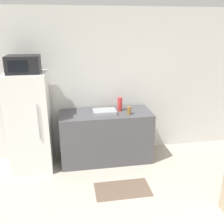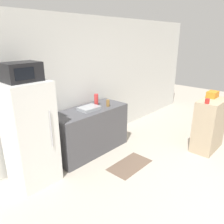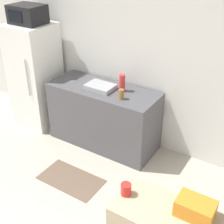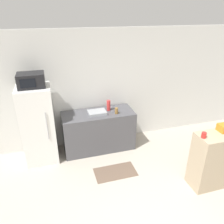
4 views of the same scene
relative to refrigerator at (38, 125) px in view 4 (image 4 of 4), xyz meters
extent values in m
cube|color=silver|center=(1.42, 0.41, 0.49)|extent=(8.00, 0.06, 2.60)
cube|color=white|center=(0.00, 0.00, 0.00)|extent=(0.63, 0.63, 1.62)
cylinder|color=#B7B7BC|center=(0.17, -0.33, 0.12)|extent=(0.02, 0.02, 0.57)
cube|color=black|center=(0.00, 0.00, 0.94)|extent=(0.48, 0.37, 0.26)
cube|color=black|center=(-0.05, -0.19, 0.94)|extent=(0.27, 0.01, 0.16)
cube|color=#4C4C51|center=(1.25, 0.04, -0.36)|extent=(1.56, 0.63, 0.89)
cube|color=#9EA3A8|center=(1.22, 0.01, 0.11)|extent=(0.39, 0.28, 0.06)
cylinder|color=red|center=(1.50, 0.11, 0.20)|extent=(0.08, 0.08, 0.24)
cylinder|color=olive|center=(1.62, -0.10, 0.15)|extent=(0.07, 0.07, 0.13)
cube|color=tan|center=(2.94, -1.66, -0.28)|extent=(0.78, 0.40, 1.05)
cylinder|color=red|center=(2.60, -1.67, 0.29)|extent=(0.08, 0.08, 0.09)
cube|color=brown|center=(1.36, -0.89, -0.80)|extent=(0.82, 0.45, 0.01)
camera|label=1|loc=(0.68, -3.93, 1.50)|focal=40.00mm
camera|label=2|loc=(-1.39, -2.96, 1.40)|focal=35.00mm
camera|label=3|loc=(3.43, -3.17, 1.92)|focal=50.00mm
camera|label=4|loc=(0.33, -4.13, 2.12)|focal=35.00mm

